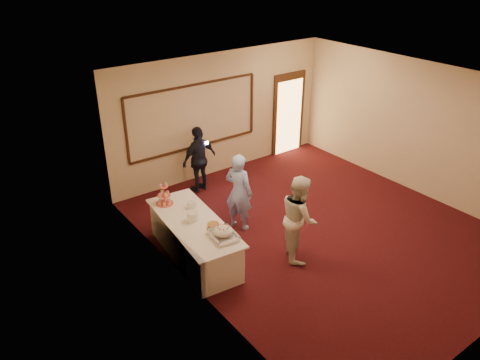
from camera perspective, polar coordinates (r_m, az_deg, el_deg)
name	(u,v)px	position (r m, az deg, el deg)	size (l,w,h in m)	color
floor	(320,229)	(9.73, 9.69, -5.91)	(7.00, 7.00, 0.00)	black
room_walls	(328,137)	(8.81, 10.70, 5.23)	(6.04, 7.04, 3.02)	beige
wall_molding	(194,117)	(11.04, -5.62, 7.68)	(3.45, 0.04, 1.55)	#361B10
doorway	(288,114)	(12.86, 5.93, 8.04)	(1.05, 0.07, 2.20)	#361B10
buffet_table	(194,239)	(8.64, -5.61, -7.18)	(1.16, 2.45, 0.77)	white
pavlova_tray	(223,233)	(7.93, -2.05, -6.43)	(0.47, 0.61, 0.21)	silver
cupcake_stand	(164,196)	(8.97, -9.24, -1.88)	(0.33, 0.33, 0.49)	#CC4B46
plate_stack_a	(193,216)	(8.41, -5.81, -4.45)	(0.21, 0.21, 0.17)	white
plate_stack_b	(192,205)	(8.80, -5.90, -3.05)	(0.17, 0.17, 0.14)	white
tart	(213,225)	(8.25, -3.26, -5.52)	(0.25, 0.25, 0.05)	white
man	(239,192)	(9.25, -0.14, -1.48)	(0.59, 0.39, 1.63)	#92AAF0
woman	(299,217)	(8.48, 7.23, -4.55)	(0.79, 0.62, 1.63)	silver
guest	(199,159)	(10.76, -4.99, 2.53)	(0.92, 0.38, 1.58)	black
camera_flash	(207,143)	(10.56, -4.06, 4.55)	(0.07, 0.04, 0.05)	white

